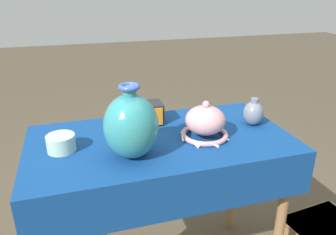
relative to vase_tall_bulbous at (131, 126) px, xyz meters
name	(u,v)px	position (x,y,z in m)	size (l,w,h in m)	color
display_table	(161,160)	(0.14, 0.11, -0.22)	(1.08, 0.58, 0.77)	olive
vase_tall_bulbous	(131,126)	(0.00, 0.00, 0.00)	(0.20, 0.20, 0.28)	teal
vase_dome_bell	(205,123)	(0.32, 0.07, -0.06)	(0.21, 0.21, 0.16)	#D19399
mosaic_tile_box	(145,113)	(0.11, 0.28, -0.07)	(0.16, 0.11, 0.10)	#232328
jar_round_slate	(253,113)	(0.58, 0.13, -0.07)	(0.09, 0.09, 0.13)	slate
pot_squat_celadon	(61,143)	(-0.25, 0.12, -0.09)	(0.11, 0.11, 0.06)	#A8CCB7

